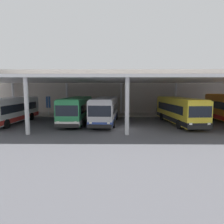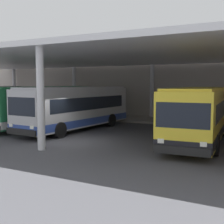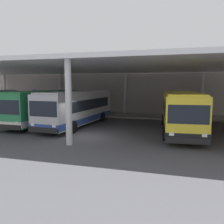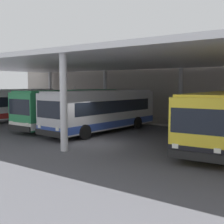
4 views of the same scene
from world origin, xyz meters
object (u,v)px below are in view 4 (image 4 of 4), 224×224
bus_second_bay (71,108)px  bus_middle_bay (103,110)px  bus_nearest_bay (7,105)px  bus_far_bay (222,119)px  banner_sign (75,99)px

bus_second_bay → bus_middle_bay: 3.62m
bus_nearest_bay → bus_far_bay: (20.56, -0.07, 0.00)m
bus_nearest_bay → bus_middle_bay: (11.58, 0.39, 0.00)m
bus_nearest_bay → banner_sign: size_ratio=3.31×
bus_middle_bay → bus_far_bay: bearing=-2.9°
bus_second_bay → bus_middle_bay: (3.60, -0.30, 0.00)m
bus_second_bay → banner_sign: (-5.77, 6.68, 0.32)m
bus_nearest_bay → bus_middle_bay: size_ratio=0.99×
bus_far_bay → banner_sign: 19.81m
bus_middle_bay → bus_far_bay: same height
bus_middle_bay → banner_sign: bearing=143.3°
bus_second_bay → banner_sign: 8.83m
bus_middle_bay → bus_far_bay: 9.00m
bus_second_bay → bus_far_bay: (12.59, -0.76, 0.00)m
bus_nearest_bay → bus_far_bay: bearing=-0.2°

